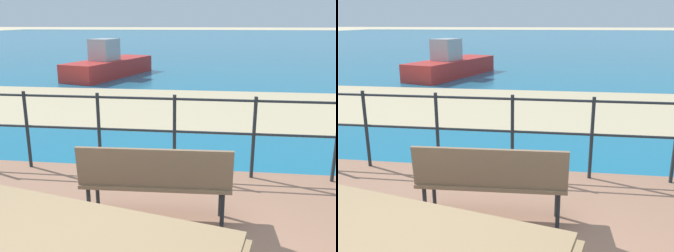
{
  "view_description": "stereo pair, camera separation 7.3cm",
  "coord_description": "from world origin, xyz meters",
  "views": [
    {
      "loc": [
        0.47,
        -2.02,
        1.98
      ],
      "look_at": [
        -0.09,
        2.49,
        0.68
      ],
      "focal_mm": 39.57,
      "sensor_mm": 36.0,
      "label": 1
    },
    {
      "loc": [
        0.54,
        -2.01,
        1.98
      ],
      "look_at": [
        -0.09,
        2.49,
        0.68
      ],
      "focal_mm": 39.57,
      "sensor_mm": 36.0,
      "label": 2
    }
  ],
  "objects": [
    {
      "name": "sea_water",
      "position": [
        0.0,
        40.0,
        0.01
      ],
      "size": [
        90.0,
        90.0,
        0.01
      ],
      "primitive_type": "cube",
      "color": "#196B8E",
      "rests_on": "ground"
    },
    {
      "name": "beach_strip",
      "position": [
        0.0,
        6.55,
        0.01
      ],
      "size": [
        54.01,
        4.39,
        0.01
      ],
      "primitive_type": "cube",
      "rotation": [
        0.0,
        0.0,
        -0.0
      ],
      "color": "tan",
      "rests_on": "ground"
    },
    {
      "name": "park_bench",
      "position": [
        -0.05,
        1.15,
        0.56
      ],
      "size": [
        1.44,
        0.47,
        0.83
      ],
      "rotation": [
        0.0,
        0.0,
        3.18
      ],
      "color": "#7A6047",
      "rests_on": "patio_paving"
    },
    {
      "name": "railing_fence",
      "position": [
        0.0,
        2.42,
        0.7
      ],
      "size": [
        5.94,
        0.04,
        1.04
      ],
      "color": "#1E2328",
      "rests_on": "patio_paving"
    },
    {
      "name": "boat_near",
      "position": [
        -3.31,
        11.31,
        0.41
      ],
      "size": [
        2.47,
        4.79,
        1.36
      ],
      "rotation": [
        0.0,
        0.0,
        1.26
      ],
      "color": "red",
      "rests_on": "sea_water"
    }
  ]
}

